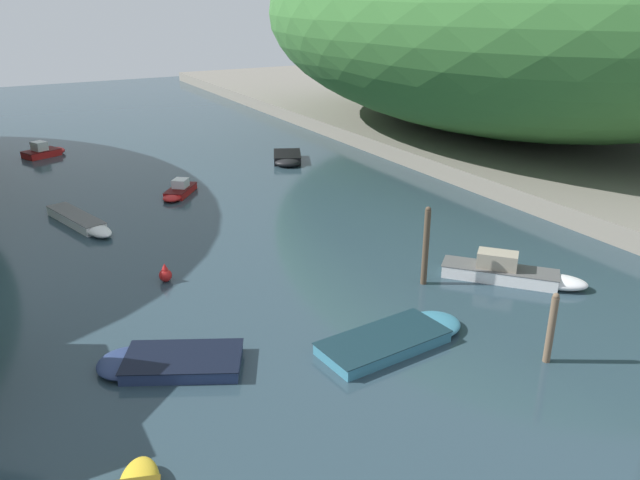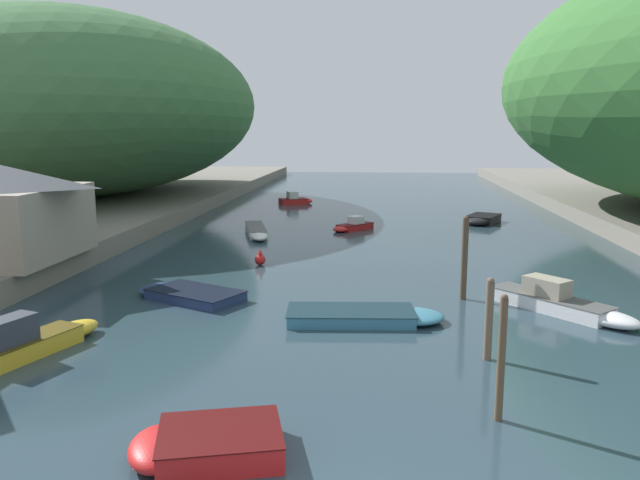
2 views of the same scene
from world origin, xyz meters
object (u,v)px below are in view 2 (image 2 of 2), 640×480
boat_cabin_cruiser (201,444)px  boat_red_skiff (352,226)px  boat_near_quay (481,220)px  boat_white_cruiser (257,232)px  boat_small_dinghy (185,293)px  boat_mid_channel (296,200)px  channel_buoy_near (260,259)px  boat_far_upstream (370,316)px  boat_far_right_bank (29,342)px  boat_yellow_tender (563,304)px

boat_cabin_cruiser → boat_red_skiff: bearing=-18.4°
boat_near_quay → boat_white_cruiser: boat_near_quay is taller
boat_small_dinghy → boat_white_cruiser: bearing=27.1°
boat_mid_channel → boat_near_quay: (15.98, -11.26, -0.07)m
boat_cabin_cruiser → boat_small_dinghy: bearing=4.1°
boat_white_cruiser → boat_cabin_cruiser: bearing=83.2°
boat_mid_channel → channel_buoy_near: boat_mid_channel is taller
boat_small_dinghy → boat_far_upstream: bearing=-80.7°
channel_buoy_near → boat_far_right_bank: bearing=-108.9°
boat_far_right_bank → boat_red_skiff: bearing=89.3°
boat_red_skiff → channel_buoy_near: 12.94m
boat_near_quay → channel_buoy_near: (-14.15, -16.31, 0.04)m
boat_far_upstream → boat_yellow_tender: 7.82m
boat_mid_channel → boat_white_cruiser: bearing=-25.0°
boat_far_right_bank → boat_white_cruiser: bearing=101.8°
boat_red_skiff → boat_far_upstream: 21.66m
boat_small_dinghy → boat_far_right_bank: boat_far_right_bank is taller
boat_far_upstream → boat_white_cruiser: (-8.14, 18.63, 0.04)m
boat_near_quay → boat_white_cruiser: bearing=48.7°
boat_near_quay → boat_far_right_bank: 35.84m
boat_cabin_cruiser → boat_far_upstream: bearing=-34.0°
boat_yellow_tender → channel_buoy_near: bearing=-70.8°
boat_yellow_tender → boat_cabin_cruiser: boat_yellow_tender is taller
boat_far_right_bank → boat_white_cruiser: (2.78, 23.32, -0.17)m
boat_red_skiff → boat_far_right_bank: size_ratio=0.61×
boat_small_dinghy → channel_buoy_near: size_ratio=6.17×
boat_mid_channel → boat_small_dinghy: bearing=-24.5°
boat_small_dinghy → boat_far_upstream: 8.45m
boat_near_quay → boat_far_upstream: (-8.06, -25.72, -0.07)m
boat_small_dinghy → boat_cabin_cruiser: boat_cabin_cruiser is taller
boat_small_dinghy → channel_buoy_near: bearing=10.8°
boat_small_dinghy → boat_far_upstream: size_ratio=0.88×
boat_mid_channel → boat_small_dinghy: (-0.14, -34.43, -0.15)m
boat_white_cruiser → channel_buoy_near: size_ratio=7.37×
boat_red_skiff → boat_small_dinghy: (-6.32, -19.04, -0.08)m
boat_red_skiff → boat_white_cruiser: (-6.40, -2.96, -0.03)m
boat_near_quay → boat_far_right_bank: size_ratio=0.76×
boat_mid_channel → boat_far_right_bank: (-3.00, -41.66, 0.07)m
boat_red_skiff → boat_mid_channel: size_ratio=0.99×
boat_mid_channel → boat_cabin_cruiser: 47.54m
boat_red_skiff → boat_far_right_bank: bearing=108.8°
boat_yellow_tender → channel_buoy_near: 15.67m
boat_near_quay → boat_small_dinghy: bearing=80.3°
boat_red_skiff → boat_cabin_cruiser: (-1.80, -31.95, 0.01)m
boat_red_skiff → boat_white_cruiser: size_ratio=0.55×
boat_mid_channel → boat_cabin_cruiser: size_ratio=0.94×
boat_small_dinghy → channel_buoy_near: (1.97, 6.86, 0.12)m
boat_white_cruiser → channel_buoy_near: channel_buoy_near is taller
boat_mid_channel → boat_cabin_cruiser: bearing=-19.0°
boat_mid_channel → boat_white_cruiser: boat_mid_channel is taller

